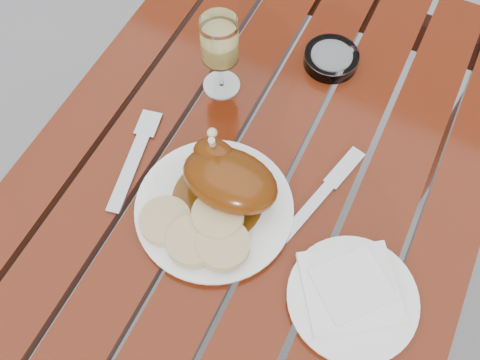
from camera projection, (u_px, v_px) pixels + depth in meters
name	position (u px, v px, depth m)	size (l,w,h in m)	color
ground	(248.00, 296.00, 1.62)	(60.00, 60.00, 0.00)	slate
table	(250.00, 251.00, 1.29)	(0.80, 1.20, 0.75)	maroon
dinner_plate	(214.00, 209.00, 0.92)	(0.27, 0.27, 0.02)	white
roast_duck	(227.00, 178.00, 0.88)	(0.18, 0.16, 0.12)	#5C330A
bread_dumplings	(200.00, 230.00, 0.87)	(0.19, 0.14, 0.03)	tan
wine_glass	(220.00, 56.00, 0.98)	(0.07, 0.07, 0.17)	#D2C35F
side_plate	(352.00, 299.00, 0.84)	(0.21, 0.21, 0.02)	white
napkin	(350.00, 288.00, 0.84)	(0.15, 0.14, 0.01)	white
ashtray	(331.00, 59.00, 1.07)	(0.11, 0.11, 0.03)	#B2B7BC
fork	(132.00, 164.00, 0.97)	(0.02, 0.20, 0.01)	gray
knife	(313.00, 204.00, 0.93)	(0.02, 0.21, 0.01)	gray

